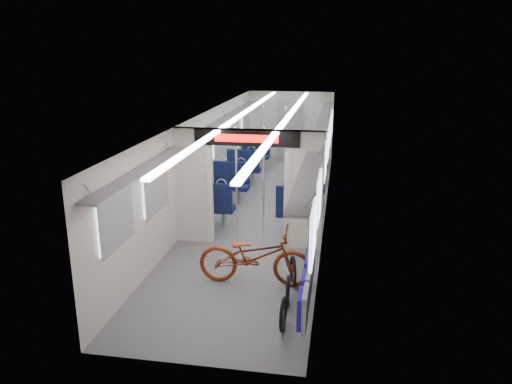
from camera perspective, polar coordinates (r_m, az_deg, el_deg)
carriage at (r=11.23m, az=0.69°, el=4.57°), size 12.00×12.02×2.31m
bicycle at (r=8.24m, az=-0.12°, el=-7.34°), size 1.88×0.69×0.98m
flip_bench at (r=7.30m, az=5.92°, el=-9.97°), size 0.12×2.11×0.52m
bike_hoop_a at (r=7.11m, az=3.13°, el=-13.95°), size 0.07×0.49×0.49m
bike_hoop_b at (r=7.70m, az=3.65°, el=-11.42°), size 0.08×0.49×0.49m
bike_hoop_c at (r=8.31m, az=4.25°, el=-9.16°), size 0.17×0.51×0.51m
seat_bay_near_left at (r=11.65m, az=-3.87°, el=0.16°), size 0.93×2.15×1.12m
seat_bay_near_right at (r=11.38m, az=5.35°, el=-0.20°), size 0.95×2.24×1.15m
seat_bay_far_left at (r=15.03m, az=-0.70°, el=3.93°), size 0.92×2.14×1.12m
seat_bay_far_right at (r=15.17m, az=6.52°, el=3.90°), size 0.91×2.05×1.09m
stanchion_near_left at (r=10.00m, az=-2.24°, el=0.98°), size 0.04×0.04×2.30m
stanchion_near_right at (r=10.00m, az=0.85°, el=0.99°), size 0.04×0.04×2.30m
stanchion_far_left at (r=13.42m, az=0.86°, el=5.02°), size 0.04×0.04×2.30m
stanchion_far_right at (r=13.12m, az=3.32°, el=4.72°), size 0.04×0.04×2.30m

